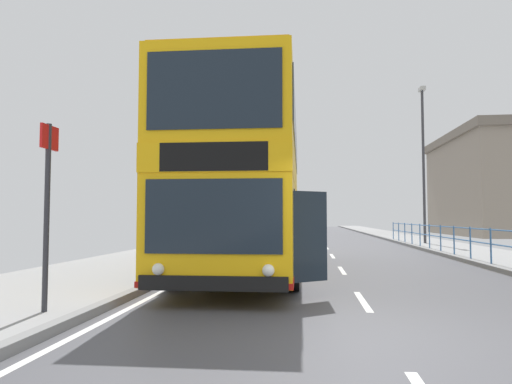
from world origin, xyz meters
TOP-DOWN VIEW (x-y plane):
  - ground at (-0.72, -0.00)m, footprint 15.80×140.00m
  - double_decker_bus_main at (-2.58, 6.89)m, footprint 3.41×11.16m
  - pedestrian_railing_far_kerb at (4.45, 10.93)m, footprint 0.05×25.48m
  - bus_stop_sign_near at (-4.81, 0.46)m, footprint 0.08×0.44m
  - street_lamp_far_side at (5.30, 19.31)m, footprint 0.28×0.60m

SIDE VIEW (x-z plane):
  - ground at x=-0.72m, z-range -0.06..0.14m
  - pedestrian_railing_far_kerb at x=4.45m, z-range 0.31..1.38m
  - bus_stop_sign_near at x=-4.81m, z-range 0.45..3.22m
  - double_decker_bus_main at x=-2.58m, z-range 0.10..4.68m
  - street_lamp_far_side at x=5.30m, z-range 0.76..9.21m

